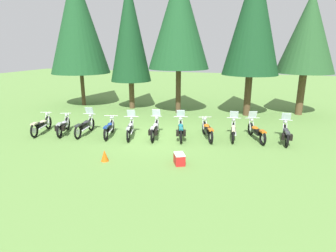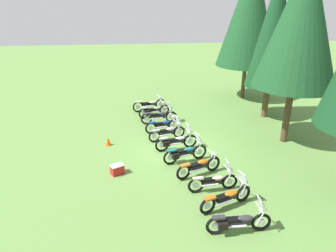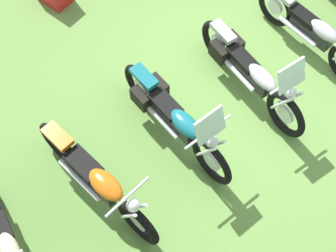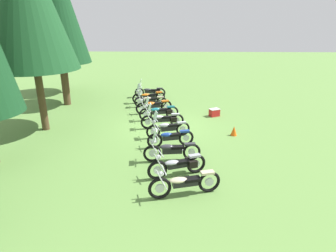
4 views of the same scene
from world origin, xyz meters
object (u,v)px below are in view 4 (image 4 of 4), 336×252
motorcycle_0 (185,183)px  motorcycle_5 (163,119)px  motorcycle_10 (150,91)px  picnic_cooler (214,112)px  motorcycle_2 (171,150)px  motorcycle_3 (170,138)px  motorcycle_6 (159,112)px  motorcycle_9 (148,96)px  motorcycle_8 (150,100)px  motorcycle_1 (178,165)px  pine_tree_4 (58,19)px  traffic_cone (234,131)px  motorcycle_4 (168,128)px  pine_tree_3 (55,2)px  motorcycle_7 (154,106)px

motorcycle_0 → motorcycle_5: bearing=-96.2°
motorcycle_10 → picnic_cooler: (-4.36, -4.23, -0.23)m
motorcycle_2 → motorcycle_3: (1.42, 0.07, -0.04)m
motorcycle_6 → motorcycle_9: motorcycle_6 is taller
motorcycle_3 → motorcycle_8: bearing=-92.0°
motorcycle_1 → motorcycle_3: (2.61, 0.36, -0.01)m
motorcycle_0 → motorcycle_8: size_ratio=1.10×
motorcycle_8 → pine_tree_4: pine_tree_4 is taller
motorcycle_10 → motorcycle_6: bearing=100.9°
motorcycle_0 → picnic_cooler: size_ratio=3.43×
motorcycle_8 → traffic_cone: (-4.88, -4.64, -0.21)m
motorcycle_4 → traffic_cone: size_ratio=4.46×
motorcycle_5 → pine_tree_4: (7.92, 8.10, 5.04)m
motorcycle_5 → motorcycle_6: size_ratio=1.02×
motorcycle_1 → pine_tree_4: (12.94, 8.91, 5.06)m
motorcycle_10 → picnic_cooler: 6.08m
motorcycle_8 → picnic_cooler: bearing=151.0°
motorcycle_1 → motorcycle_4: size_ratio=1.01×
motorcycle_9 → pine_tree_3: size_ratio=0.22×
motorcycle_5 → motorcycle_9: size_ratio=1.02×
motorcycle_0 → picnic_cooler: bearing=-118.5°
picnic_cooler → traffic_cone: (-3.07, -0.60, 0.01)m
motorcycle_4 → motorcycle_7: size_ratio=0.97×
motorcycle_5 → motorcycle_7: (2.65, 0.70, -0.02)m
motorcycle_5 → traffic_cone: (-0.93, -3.58, -0.24)m
motorcycle_3 → pine_tree_4: (10.33, 8.56, 5.07)m
motorcycle_2 → picnic_cooler: bearing=-119.5°
motorcycle_3 → motorcycle_6: bearing=-94.5°
motorcycle_4 → motorcycle_7: 4.04m
pine_tree_3 → motorcycle_1: bearing=-141.2°
motorcycle_0 → pine_tree_3: (10.67, 7.77, 5.98)m
motorcycle_5 → motorcycle_8: 4.08m
motorcycle_10 → motorcycle_0: bearing=100.1°
motorcycle_2 → motorcycle_9: motorcycle_2 is taller
motorcycle_6 → pine_tree_4: size_ratio=0.28×
motorcycle_2 → motorcycle_3: size_ratio=1.10×
motorcycle_3 → motorcycle_5: 2.45m
motorcycle_3 → motorcycle_5: motorcycle_5 is taller
motorcycle_1 → pine_tree_4: pine_tree_4 is taller
pine_tree_4 → picnic_cooler: size_ratio=11.82×
motorcycle_1 → motorcycle_8: motorcycle_8 is taller
motorcycle_9 → motorcycle_10: motorcycle_10 is taller
motorcycle_0 → motorcycle_3: bearing=-97.1°
pine_tree_3 → picnic_cooler: (-2.26, -9.74, -6.21)m
motorcycle_9 → motorcycle_1: bearing=80.4°
motorcycle_1 → motorcycle_2: (1.19, 0.28, 0.03)m
motorcycle_3 → pine_tree_4: bearing=-65.7°
motorcycle_3 → motorcycle_9: size_ratio=0.94×
motorcycle_0 → motorcycle_8: (10.22, 2.07, -0.01)m
motorcycle_0 → motorcycle_8: bearing=-93.9°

